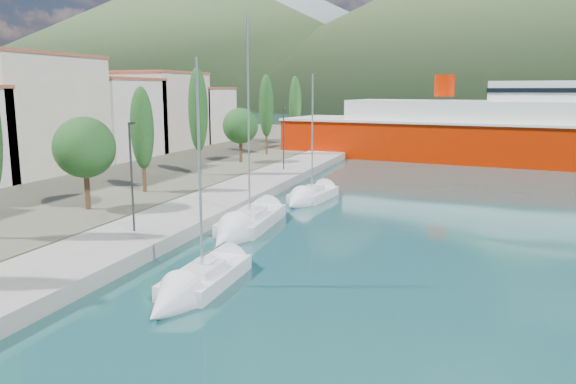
% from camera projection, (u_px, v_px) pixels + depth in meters
% --- Properties ---
extents(ground, '(1400.00, 1400.00, 0.00)m').
position_uv_depth(ground, '(433.00, 128.00, 128.01)').
color(ground, '#194849').
extents(quay, '(5.00, 88.00, 0.80)m').
position_uv_depth(quay, '(226.00, 198.00, 42.91)').
color(quay, gray).
rests_on(quay, ground).
extents(town_buildings, '(9.20, 69.20, 11.30)m').
position_uv_depth(town_buildings, '(69.00, 119.00, 59.27)').
color(town_buildings, beige).
rests_on(town_buildings, land_strip).
extents(tree_row, '(4.05, 63.71, 10.28)m').
position_uv_depth(tree_row, '(181.00, 123.00, 48.88)').
color(tree_row, '#47301E').
rests_on(tree_row, land_strip).
extents(lamp_posts, '(0.15, 49.38, 6.06)m').
position_uv_depth(lamp_posts, '(143.00, 170.00, 31.90)').
color(lamp_posts, '#2D2D33').
rests_on(lamp_posts, quay).
extents(sailboat_near, '(2.35, 7.55, 10.81)m').
position_uv_depth(sailboat_near, '(187.00, 291.00, 23.44)').
color(sailboat_near, silver).
rests_on(sailboat_near, ground).
extents(sailboat_mid, '(3.12, 9.83, 13.96)m').
position_uv_depth(sailboat_mid, '(240.00, 229.00, 33.69)').
color(sailboat_mid, silver).
rests_on(sailboat_mid, ground).
extents(sailboat_far, '(3.17, 7.51, 10.71)m').
position_uv_depth(sailboat_far, '(305.00, 199.00, 43.21)').
color(sailboat_far, silver).
rests_on(sailboat_far, ground).
extents(ferry, '(56.53, 19.73, 11.00)m').
position_uv_depth(ferry, '(509.00, 134.00, 66.99)').
color(ferry, '#B41A00').
rests_on(ferry, ground).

